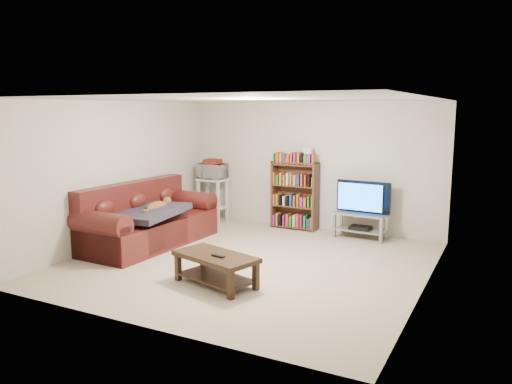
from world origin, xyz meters
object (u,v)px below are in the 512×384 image
Objects in this scene: coffee_table at (216,264)px; tv_stand at (361,221)px; sofa at (146,223)px; bookshelf at (295,194)px.

tv_stand reaches higher than coffee_table.
bookshelf is at bearing 52.67° from sofa.
tv_stand is at bearing 88.41° from coffee_table.
tv_stand is 0.72× the size of bookshelf.
bookshelf is at bearing 177.83° from tv_stand.
coffee_table is 1.33× the size of tv_stand.
sofa reaches higher than tv_stand.
coffee_table is 0.96× the size of bookshelf.
sofa is at bearing -128.28° from bookshelf.
sofa is 2.01× the size of coffee_table.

